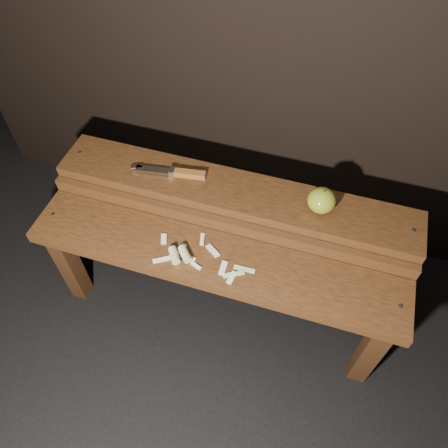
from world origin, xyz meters
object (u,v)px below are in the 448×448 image
(apple, at_px, (322,200))
(bench_front_tier, at_px, (213,271))
(bench_rear_tier, at_px, (233,207))
(knife, at_px, (180,173))

(apple, bearing_deg, bench_front_tier, -140.14)
(bench_rear_tier, bearing_deg, apple, 0.89)
(bench_front_tier, bearing_deg, apple, 39.86)
(apple, relative_size, knife, 0.35)
(apple, height_order, knife, apple)
(bench_rear_tier, height_order, knife, knife)
(bench_front_tier, bearing_deg, bench_rear_tier, 90.00)
(bench_rear_tier, bearing_deg, knife, 176.95)
(bench_front_tier, distance_m, knife, 0.34)
(bench_front_tier, height_order, bench_rear_tier, bench_rear_tier)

